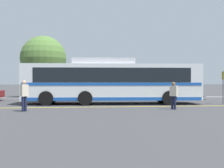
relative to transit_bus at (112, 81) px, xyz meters
name	(u,v)px	position (x,y,z in m)	size (l,w,h in m)	color
ground_plane	(103,103)	(-0.58, 0.43, -1.67)	(220.00, 220.00, 0.00)	#38383A
lane_strip_0	(115,107)	(0.02, -2.20, -1.67)	(0.20, 32.66, 0.01)	gold
curb_strip	(106,98)	(0.02, 5.68, -1.59)	(40.66, 0.36, 0.15)	#99999E
transit_bus	(112,81)	(0.00, 0.00, 0.00)	(13.08, 3.21, 3.32)	silver
parked_car_1	(59,93)	(-4.20, 3.67, -0.97)	(4.75, 2.17, 1.37)	maroon
pedestrian_0	(174,94)	(3.27, -4.07, -0.75)	(0.46, 0.44, 1.62)	#191E38
pedestrian_1	(24,94)	(-5.30, -4.25, -0.69)	(0.44, 0.46, 1.72)	#191E38
bus_stop_sign	(223,83)	(7.94, -1.23, -0.15)	(0.07, 0.40, 2.41)	#59595E
tree_0	(43,59)	(-6.11, 7.87, 2.27)	(4.55, 4.55, 6.22)	#513823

